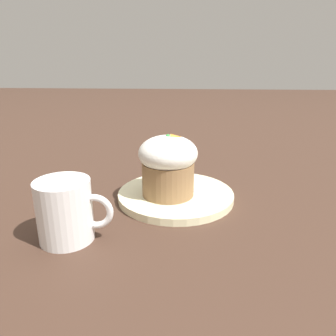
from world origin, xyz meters
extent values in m
plane|color=#3D281E|center=(0.00, 0.00, 0.00)|extent=(4.00, 4.00, 0.00)
cylinder|color=beige|center=(0.00, 0.00, 0.01)|extent=(0.21, 0.21, 0.01)
cylinder|color=olive|center=(-0.01, -0.01, 0.04)|extent=(0.09, 0.09, 0.06)
ellipsoid|color=white|center=(-0.01, -0.01, 0.09)|extent=(0.10, 0.10, 0.06)
cone|color=orange|center=(0.00, -0.01, 0.12)|extent=(0.02, 0.01, 0.01)
sphere|color=green|center=(-0.01, -0.01, 0.12)|extent=(0.01, 0.01, 0.01)
cube|color=silver|center=(0.04, 0.01, 0.02)|extent=(0.07, 0.05, 0.00)
ellipsoid|color=silver|center=(0.00, -0.02, 0.02)|extent=(0.06, 0.06, 0.01)
cylinder|color=white|center=(-0.15, -0.15, 0.04)|extent=(0.08, 0.08, 0.09)
torus|color=white|center=(-0.11, -0.15, 0.04)|extent=(0.05, 0.01, 0.05)
camera|label=1|loc=(0.02, -0.55, 0.25)|focal=35.00mm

